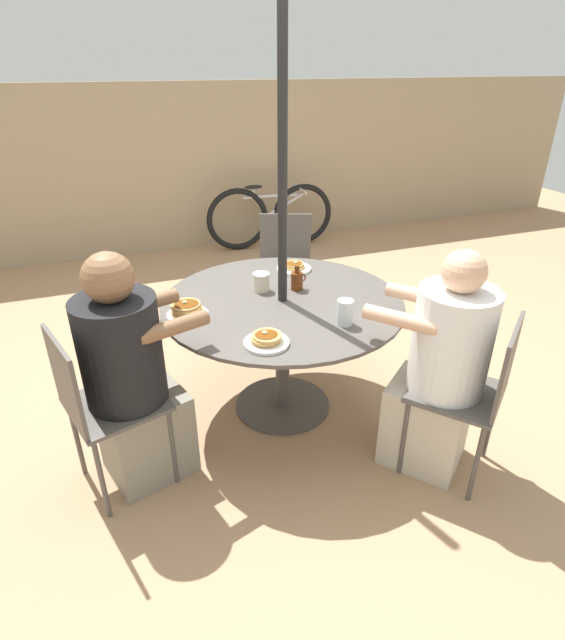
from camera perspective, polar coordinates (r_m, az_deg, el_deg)
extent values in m
plane|color=tan|center=(3.07, 0.00, -9.68)|extent=(12.00, 12.00, 0.00)
cube|color=tan|center=(5.54, -11.59, 16.47)|extent=(10.00, 0.06, 1.68)
cylinder|color=#4C4742|center=(3.07, 0.00, -9.56)|extent=(0.57, 0.57, 0.01)
cylinder|color=#4C4742|center=(2.88, 0.00, -4.24)|extent=(0.08, 0.08, 0.69)
cylinder|color=#4C4742|center=(2.71, 0.00, 2.12)|extent=(1.31, 1.31, 0.02)
cylinder|color=black|center=(2.55, 0.00, 10.94)|extent=(0.05, 0.05, 2.26)
cylinder|color=#514C47|center=(2.76, -15.66, -10.02)|extent=(0.02, 0.02, 0.45)
cylinder|color=#514C47|center=(2.51, -12.45, -13.98)|extent=(0.02, 0.02, 0.45)
cylinder|color=#514C47|center=(2.69, -22.44, -12.37)|extent=(0.02, 0.02, 0.45)
cylinder|color=#514C47|center=(2.43, -19.95, -16.77)|extent=(0.02, 0.02, 0.45)
cube|color=#514C47|center=(2.45, -18.42, -9.05)|extent=(0.50, 0.50, 0.02)
cube|color=#514C47|center=(2.30, -23.61, -6.43)|extent=(0.13, 0.37, 0.39)
cube|color=gray|center=(2.62, -15.28, -12.33)|extent=(0.47, 0.45, 0.45)
cylinder|color=black|center=(2.33, -17.96, -3.57)|extent=(0.37, 0.37, 0.52)
sphere|color=brown|center=(2.17, -19.32, 4.58)|extent=(0.22, 0.22, 0.22)
cylinder|color=brown|center=(2.45, -15.39, 1.82)|extent=(0.33, 0.16, 0.07)
cylinder|color=brown|center=(2.21, -12.31, -0.79)|extent=(0.33, 0.16, 0.07)
cylinder|color=#514C47|center=(2.57, 13.69, -12.95)|extent=(0.02, 0.02, 0.45)
cylinder|color=#514C47|center=(2.83, 15.93, -8.93)|extent=(0.02, 0.02, 0.45)
cylinder|color=#514C47|center=(2.53, 21.25, -15.06)|extent=(0.02, 0.02, 0.45)
cylinder|color=#514C47|center=(2.80, 22.71, -10.74)|extent=(0.02, 0.02, 0.45)
cube|color=#514C47|center=(2.54, 19.18, -7.75)|extent=(0.57, 0.57, 0.02)
cube|color=#514C47|center=(2.42, 24.32, -4.91)|extent=(0.31, 0.25, 0.39)
cube|color=beige|center=(2.69, 16.04, -11.18)|extent=(0.50, 0.51, 0.45)
cylinder|color=white|center=(2.42, 18.74, -2.46)|extent=(0.36, 0.36, 0.53)
sphere|color=#DBA884|center=(2.27, 20.06, 5.21)|extent=(0.19, 0.19, 0.19)
cylinder|color=#DBA884|center=(2.27, 13.34, 0.04)|extent=(0.27, 0.31, 0.07)
cylinder|color=#DBA884|center=(2.53, 15.49, 2.65)|extent=(0.27, 0.31, 0.07)
cylinder|color=#514C47|center=(3.63, 2.93, 0.76)|extent=(0.02, 0.02, 0.45)
cylinder|color=#514C47|center=(3.63, -2.47, 0.81)|extent=(0.02, 0.02, 0.45)
cylinder|color=#514C47|center=(3.94, 2.79, 3.01)|extent=(0.02, 0.02, 0.45)
cylinder|color=#514C47|center=(3.94, -2.18, 3.05)|extent=(0.02, 0.02, 0.45)
cube|color=#514C47|center=(3.69, 0.28, 5.21)|extent=(0.52, 0.52, 0.02)
cube|color=#514C47|center=(3.80, 0.32, 9.18)|extent=(0.36, 0.16, 0.39)
cylinder|color=white|center=(2.57, -10.80, 0.58)|extent=(0.21, 0.21, 0.02)
cylinder|color=tan|center=(2.57, -10.91, 0.91)|extent=(0.15, 0.15, 0.01)
cylinder|color=tan|center=(2.56, -10.71, 1.12)|extent=(0.15, 0.15, 0.01)
cylinder|color=tan|center=(2.55, -10.91, 1.35)|extent=(0.15, 0.15, 0.01)
cylinder|color=tan|center=(2.55, -11.04, 1.70)|extent=(0.15, 0.15, 0.01)
ellipsoid|color=brown|center=(2.54, -10.92, 1.85)|extent=(0.12, 0.11, 0.00)
cube|color=#F4E084|center=(2.55, -11.11, 2.02)|extent=(0.02, 0.02, 0.01)
cylinder|color=white|center=(2.28, -1.84, -2.62)|extent=(0.21, 0.21, 0.02)
cylinder|color=tan|center=(2.28, -1.85, -2.26)|extent=(0.13, 0.13, 0.01)
cylinder|color=tan|center=(2.27, -1.95, -2.06)|extent=(0.14, 0.14, 0.01)
cylinder|color=tan|center=(2.26, -1.77, -1.80)|extent=(0.14, 0.14, 0.01)
ellipsoid|color=brown|center=(2.26, -1.86, -1.64)|extent=(0.10, 0.10, 0.00)
cube|color=#F4E084|center=(2.26, -2.06, -1.43)|extent=(0.03, 0.03, 0.01)
cylinder|color=white|center=(3.10, 1.32, 5.88)|extent=(0.21, 0.21, 0.02)
cylinder|color=tan|center=(3.09, 1.36, 6.12)|extent=(0.13, 0.13, 0.01)
cylinder|color=tan|center=(3.09, 1.31, 6.39)|extent=(0.12, 0.12, 0.01)
ellipsoid|color=brown|center=(3.09, 1.33, 6.50)|extent=(0.10, 0.10, 0.00)
cube|color=#F4E084|center=(3.08, 1.49, 6.61)|extent=(0.02, 0.02, 0.01)
cylinder|color=#602D0F|center=(2.81, 1.66, 4.48)|extent=(0.07, 0.07, 0.10)
cylinder|color=#602D0F|center=(2.79, 1.68, 5.83)|extent=(0.03, 0.03, 0.04)
torus|color=#602D0F|center=(2.82, 2.24, 4.84)|extent=(0.05, 0.01, 0.05)
cylinder|color=beige|center=(2.80, -2.44, 4.29)|extent=(0.09, 0.09, 0.10)
cylinder|color=white|center=(2.78, -2.46, 5.27)|extent=(0.09, 0.09, 0.01)
cylinder|color=silver|center=(2.45, 7.15, 0.88)|extent=(0.08, 0.08, 0.13)
torus|color=black|center=(5.49, -5.15, 11.36)|extent=(0.67, 0.11, 0.67)
torus|color=black|center=(5.66, 2.30, 11.96)|extent=(0.67, 0.11, 0.67)
cylinder|color=#B2B2B7|center=(5.50, -1.40, 13.98)|extent=(0.60, 0.08, 0.03)
cylinder|color=#B2B2B7|center=(5.57, 0.11, 12.94)|extent=(0.46, 0.07, 0.26)
cylinder|color=#B2B2B7|center=(5.45, -3.33, 14.31)|extent=(0.03, 0.03, 0.09)
ellipsoid|color=black|center=(5.44, -3.34, 14.93)|extent=(0.20, 0.09, 0.04)
cylinder|color=#B2B2B7|center=(5.58, 1.99, 14.81)|extent=(0.06, 0.44, 0.03)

